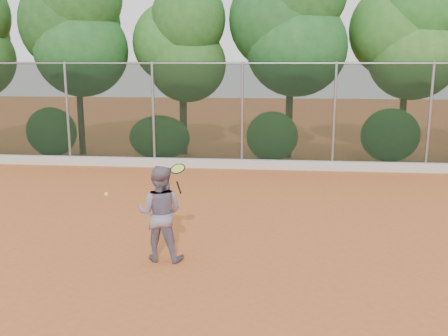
# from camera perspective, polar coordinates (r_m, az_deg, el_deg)

# --- Properties ---
(ground) EXTENTS (80.00, 80.00, 0.00)m
(ground) POSITION_cam_1_polar(r_m,az_deg,el_deg) (10.16, -0.57, -8.09)
(ground) COLOR #BB5D2C
(ground) RESTS_ON ground
(concrete_curb) EXTENTS (24.00, 0.20, 0.30)m
(concrete_curb) POSITION_cam_1_polar(r_m,az_deg,el_deg) (16.67, 2.01, 0.46)
(concrete_curb) COLOR beige
(concrete_curb) RESTS_ON ground
(tennis_player) EXTENTS (0.88, 0.70, 1.73)m
(tennis_player) POSITION_cam_1_polar(r_m,az_deg,el_deg) (8.96, -7.31, -5.15)
(tennis_player) COLOR slate
(tennis_player) RESTS_ON ground
(chainlink_fence) EXTENTS (24.09, 0.09, 3.50)m
(chainlink_fence) POSITION_cam_1_polar(r_m,az_deg,el_deg) (16.59, 2.09, 6.37)
(chainlink_fence) COLOR black
(chainlink_fence) RESTS_ON ground
(foliage_backdrop) EXTENTS (23.70, 3.63, 7.55)m
(foliage_backdrop) POSITION_cam_1_polar(r_m,az_deg,el_deg) (18.55, 0.82, 14.84)
(foliage_backdrop) COLOR #402E18
(foliage_backdrop) RESTS_ON ground
(tennis_racket) EXTENTS (0.33, 0.32, 0.55)m
(tennis_racket) POSITION_cam_1_polar(r_m,az_deg,el_deg) (8.66, -5.29, -0.33)
(tennis_racket) COLOR black
(tennis_racket) RESTS_ON ground
(tennis_ball_in_flight) EXTENTS (0.07, 0.07, 0.07)m
(tennis_ball_in_flight) POSITION_cam_1_polar(r_m,az_deg,el_deg) (8.75, -13.30, -2.94)
(tennis_ball_in_flight) COLOR #EFF337
(tennis_ball_in_flight) RESTS_ON ground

